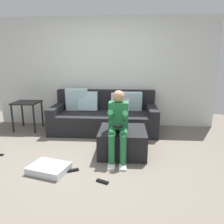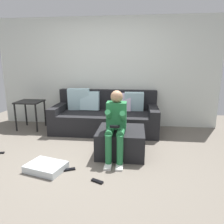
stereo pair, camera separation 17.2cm
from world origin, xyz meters
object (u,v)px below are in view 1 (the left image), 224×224
at_px(ottoman, 123,141).
at_px(couch_sectional, 104,116).
at_px(person_seated, 118,121).
at_px(remote_by_storage_bin, 72,171).
at_px(remote_near_ottoman, 102,182).
at_px(side_table, 27,106).
at_px(storage_bin, 49,168).

bearing_deg(ottoman, couch_sectional, 110.09).
bearing_deg(ottoman, person_seated, -108.61).
height_order(ottoman, person_seated, person_seated).
bearing_deg(couch_sectional, ottoman, -69.91).
height_order(person_seated, remote_by_storage_bin, person_seated).
height_order(ottoman, remote_near_ottoman, ottoman).
distance_m(person_seated, remote_by_storage_bin, 0.96).
bearing_deg(remote_near_ottoman, side_table, 157.71).
relative_size(ottoman, side_table, 1.20).
distance_m(side_table, remote_near_ottoman, 2.78).
height_order(couch_sectional, person_seated, person_seated).
bearing_deg(storage_bin, couch_sectional, 73.62).
relative_size(remote_near_ottoman, remote_by_storage_bin, 0.86).
bearing_deg(storage_bin, side_table, 121.97).
distance_m(storage_bin, side_table, 2.16).
bearing_deg(storage_bin, person_seated, 28.64).
xyz_separation_m(couch_sectional, side_table, (-1.66, -0.09, 0.21)).
distance_m(person_seated, remote_near_ottoman, 0.93).
bearing_deg(remote_by_storage_bin, couch_sectional, 56.71).
xyz_separation_m(person_seated, side_table, (-2.03, 1.28, -0.07)).
height_order(ottoman, remote_by_storage_bin, ottoman).
xyz_separation_m(storage_bin, side_table, (-1.11, 1.79, 0.47)).
height_order(ottoman, storage_bin, ottoman).
relative_size(couch_sectional, remote_by_storage_bin, 11.74).
xyz_separation_m(couch_sectional, remote_by_storage_bin, (-0.24, -1.84, -0.30)).
relative_size(person_seated, storage_bin, 2.07).
relative_size(ottoman, remote_by_storage_bin, 3.99).
bearing_deg(person_seated, ottoman, 71.39).
xyz_separation_m(person_seated, remote_by_storage_bin, (-0.61, -0.47, -0.58)).
bearing_deg(couch_sectional, person_seated, -74.95).
bearing_deg(remote_near_ottoman, remote_by_storage_bin, 176.20).
distance_m(couch_sectional, ottoman, 1.26).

